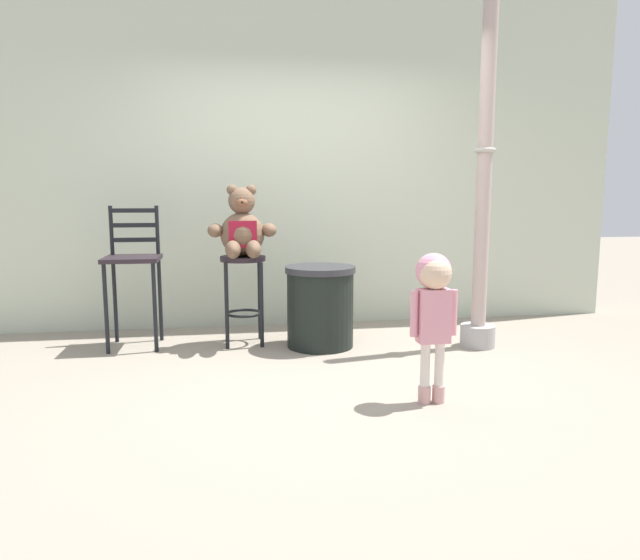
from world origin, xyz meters
The scene contains 8 objects.
ground_plane centered at (0.00, 0.00, 0.00)m, with size 24.00×24.00×0.00m, color gray.
building_wall centered at (0.00, 1.87, 1.78)m, with size 6.43×0.30×3.56m, color beige.
bar_stool_with_teddy centered at (-0.51, 1.04, 0.53)m, with size 0.38×0.38×0.74m.
teddy_bear centered at (-0.51, 1.01, 0.95)m, with size 0.56×0.50×0.58m.
child_walking centered at (0.56, -0.54, 0.66)m, with size 0.29×0.23×0.90m.
trash_bin centered at (0.11, 0.85, 0.34)m, with size 0.58×0.58×0.67m.
lamppost centered at (1.39, 0.64, 1.08)m, with size 0.28×0.28×2.74m.
bar_chair_empty centered at (-1.40, 1.11, 0.67)m, with size 0.44×0.44×1.15m.
Camera 1 is at (-0.63, -3.69, 1.23)m, focal length 32.05 mm.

